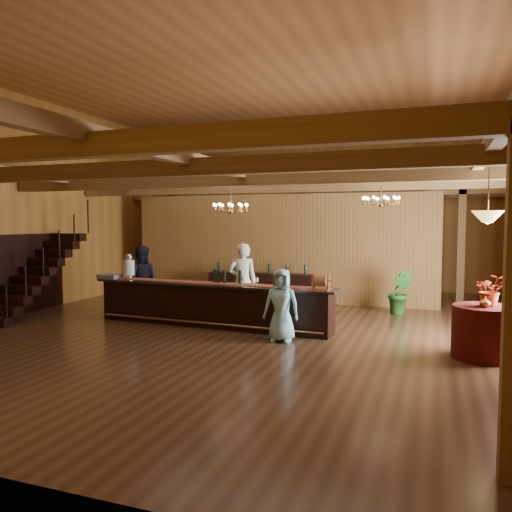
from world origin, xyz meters
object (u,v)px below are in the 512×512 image
(pendant_lamp, at_px, (488,217))
(round_table, at_px, (484,332))
(guest, at_px, (281,305))
(tasting_bar, at_px, (211,304))
(beverage_dispenser, at_px, (129,267))
(staff_second, at_px, (141,280))
(raffle_drum, at_px, (321,281))
(chandelier_right, at_px, (381,200))
(backbar_shelf, at_px, (261,288))
(floor_plant, at_px, (400,292))
(bartender, at_px, (243,282))
(chandelier_left, at_px, (231,207))

(pendant_lamp, bearing_deg, round_table, 0.00)
(guest, bearing_deg, tasting_bar, 153.54)
(beverage_dispenser, height_order, staff_second, staff_second)
(raffle_drum, distance_m, chandelier_right, 2.51)
(backbar_shelf, bearing_deg, round_table, -39.88)
(tasting_bar, distance_m, staff_second, 2.40)
(backbar_shelf, distance_m, floor_plant, 3.89)
(backbar_shelf, relative_size, chandelier_right, 3.76)
(chandelier_right, bearing_deg, backbar_shelf, 151.30)
(chandelier_right, distance_m, staff_second, 6.11)
(pendant_lamp, relative_size, bartender, 0.49)
(chandelier_left, relative_size, floor_plant, 0.72)
(backbar_shelf, bearing_deg, chandelier_right, -31.18)
(bartender, relative_size, floor_plant, 1.64)
(beverage_dispenser, relative_size, floor_plant, 0.54)
(chandelier_right, bearing_deg, pendant_lamp, -49.00)
(guest, distance_m, floor_plant, 4.21)
(bartender, distance_m, staff_second, 2.70)
(staff_second, height_order, guest, staff_second)
(backbar_shelf, distance_m, bartender, 2.64)
(tasting_bar, xyz_separation_m, guest, (1.88, -0.84, 0.22))
(bartender, relative_size, guest, 1.29)
(chandelier_right, bearing_deg, floor_plant, 75.93)
(beverage_dispenser, height_order, chandelier_right, chandelier_right)
(tasting_bar, relative_size, bartender, 3.16)
(pendant_lamp, height_order, guest, pendant_lamp)
(pendant_lamp, bearing_deg, beverage_dispenser, 172.55)
(beverage_dispenser, relative_size, guest, 0.42)
(tasting_bar, xyz_separation_m, floor_plant, (3.85, 2.87, 0.07))
(staff_second, xyz_separation_m, floor_plant, (6.11, 2.17, -0.30))
(tasting_bar, distance_m, chandelier_left, 2.25)
(round_table, distance_m, floor_plant, 4.04)
(tasting_bar, xyz_separation_m, chandelier_right, (3.49, 1.43, 2.30))
(backbar_shelf, height_order, staff_second, staff_second)
(chandelier_left, bearing_deg, floor_plant, 32.04)
(bartender, relative_size, staff_second, 1.06)
(tasting_bar, distance_m, raffle_drum, 2.59)
(beverage_dispenser, bearing_deg, round_table, -7.45)
(round_table, distance_m, guest, 3.59)
(round_table, relative_size, pendant_lamp, 1.15)
(beverage_dispenser, xyz_separation_m, bartender, (2.68, 0.61, -0.33))
(staff_second, height_order, floor_plant, staff_second)
(guest, bearing_deg, staff_second, 157.12)
(bartender, distance_m, floor_plant, 4.02)
(tasting_bar, bearing_deg, bartender, 63.81)
(chandelier_left, bearing_deg, bartender, 40.01)
(pendant_lamp, bearing_deg, chandelier_right, 131.00)
(beverage_dispenser, bearing_deg, pendant_lamp, -7.45)
(chandelier_left, relative_size, chandelier_right, 1.00)
(chandelier_right, bearing_deg, chandelier_left, -165.83)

